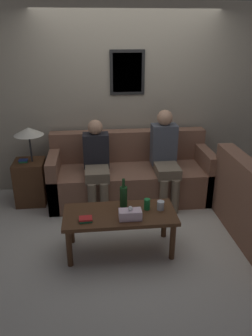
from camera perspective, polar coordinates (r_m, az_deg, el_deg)
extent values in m
plane|color=beige|center=(4.36, 1.50, -7.98)|extent=(16.00, 16.00, 0.00)
cube|color=#9E937F|center=(4.78, 0.16, 11.57)|extent=(9.00, 0.06, 2.60)
cube|color=black|center=(4.68, 0.22, 16.28)|extent=(0.48, 0.02, 0.60)
cube|color=silver|center=(4.67, 0.23, 16.27)|extent=(0.40, 0.01, 0.52)
cube|color=brown|center=(4.64, 0.81, -2.64)|extent=(2.23, 0.84, 0.47)
cube|color=brown|center=(4.76, 0.38, 3.98)|extent=(2.23, 0.20, 0.44)
cube|color=brown|center=(4.60, -12.21, -1.81)|extent=(0.14, 0.84, 0.72)
cube|color=brown|center=(4.82, 13.22, -0.71)|extent=(0.14, 0.84, 0.72)
cube|color=brown|center=(3.74, 21.12, -3.11)|extent=(0.20, 1.63, 0.44)
cube|color=brown|center=(4.62, 20.09, -2.62)|extent=(0.84, 0.14, 0.72)
cube|color=#4C2D19|center=(3.48, -1.09, -8.12)|extent=(1.18, 0.53, 0.04)
cylinder|color=#4C2D19|center=(3.44, -9.85, -13.56)|extent=(0.06, 0.06, 0.43)
cylinder|color=#4C2D19|center=(3.52, 8.11, -12.53)|extent=(0.06, 0.06, 0.43)
cylinder|color=#4C2D19|center=(3.77, -9.52, -9.90)|extent=(0.06, 0.06, 0.43)
cylinder|color=#4C2D19|center=(3.84, 6.67, -9.06)|extent=(0.06, 0.06, 0.43)
cube|color=#4C2D19|center=(4.70, -16.24, -2.36)|extent=(0.40, 0.40, 0.61)
cylinder|color=#262628|center=(4.51, -16.30, 3.43)|extent=(0.02, 0.02, 0.39)
cone|color=beige|center=(4.44, -16.62, 6.16)|extent=(0.39, 0.39, 0.10)
cube|color=#237547|center=(4.57, -17.45, 1.10)|extent=(0.11, 0.09, 0.02)
cube|color=navy|center=(4.57, -17.48, 1.33)|extent=(0.12, 0.08, 0.02)
cylinder|color=#19421E|center=(3.54, -0.43, -5.04)|extent=(0.08, 0.08, 0.23)
cylinder|color=#19421E|center=(3.47, -0.44, -2.66)|extent=(0.03, 0.03, 0.10)
cylinder|color=silver|center=(3.52, 6.04, -6.50)|extent=(0.08, 0.08, 0.10)
cube|color=#237547|center=(3.35, -7.03, -8.99)|extent=(0.13, 0.12, 0.02)
cube|color=red|center=(3.34, -7.05, -8.72)|extent=(0.14, 0.10, 0.02)
cylinder|color=#197A38|center=(3.51, 3.68, -6.31)|extent=(0.07, 0.07, 0.12)
cube|color=silver|center=(3.34, 0.74, -8.10)|extent=(0.23, 0.12, 0.10)
sphere|color=white|center=(3.31, 0.75, -7.06)|extent=(0.05, 0.05, 0.05)
cube|color=#756651|center=(4.28, -5.06, -0.82)|extent=(0.31, 0.45, 0.14)
cylinder|color=#756651|center=(4.20, -5.89, -5.70)|extent=(0.11, 0.11, 0.47)
cylinder|color=#756651|center=(4.20, -3.80, -5.61)|extent=(0.11, 0.11, 0.47)
cube|color=black|center=(4.40, -5.23, 3.10)|extent=(0.34, 0.22, 0.46)
sphere|color=tan|center=(4.31, -5.39, 7.08)|extent=(0.20, 0.20, 0.20)
cube|color=#756651|center=(4.40, 7.06, -0.23)|extent=(0.31, 0.47, 0.14)
cylinder|color=#756651|center=(4.30, 6.56, -5.02)|extent=(0.11, 0.11, 0.47)
cylinder|color=#756651|center=(4.33, 8.54, -4.90)|extent=(0.11, 0.11, 0.47)
cube|color=#474C56|center=(4.51, 6.57, 4.14)|extent=(0.34, 0.22, 0.55)
sphere|color=tan|center=(4.41, 6.79, 8.68)|extent=(0.21, 0.21, 0.21)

